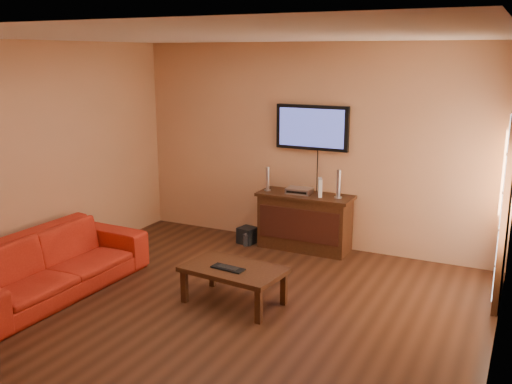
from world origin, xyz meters
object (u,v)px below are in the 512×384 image
Objects in this scene: coffee_table at (234,272)px; av_receiver at (299,191)px; game_console at (320,187)px; speaker_right at (338,185)px; keyboard at (228,268)px; speaker_left at (268,180)px; subwoofer at (247,235)px; television at (312,128)px; bottle at (245,240)px; media_console at (305,222)px; sofa at (50,255)px.

av_receiver reaches higher than coffee_table.
av_receiver is at bearing 151.33° from game_console.
keyboard is at bearing -104.23° from speaker_right.
speaker_left is 0.84m from subwoofer.
speaker_right reaches higher than speaker_left.
television is 5.32× the size of bottle.
av_receiver reaches higher than keyboard.
game_console is at bearing -45.60° from television.
speaker_right is 0.55m from av_receiver.
television is at bearing 89.15° from coffee_table.
coffee_table is at bearing 64.98° from keyboard.
speaker_right is at bearing 13.12° from bottle.
television reaches higher than subwoofer.
bottle is at bearing -148.04° from television.
speaker_left is at bearing 32.51° from subwoofer.
speaker_left reaches higher than coffee_table.
media_console is 0.56× the size of sofa.
subwoofer is at bearing 111.32° from keyboard.
subwoofer is at bearing -173.72° from speaker_right.
speaker_right reaches higher than av_receiver.
television is 3.08× the size of av_receiver.
coffee_table is at bearing -69.79° from sofa.
subwoofer is 0.61× the size of keyboard.
sofa is at bearing -162.73° from keyboard.
media_console is 5.67× the size of subwoofer.
bottle is (-0.72, 1.66, -0.26)m from coffee_table.
media_console is 3.91× the size of speaker_left.
game_console is (0.21, -0.01, 0.49)m from media_console.
bottle is (-0.75, -0.47, -1.52)m from television.
av_receiver is at bearing 5.61° from speaker_left.
speaker_left is at bearing 48.62° from bottle.
television reaches higher than av_receiver.
sofa is at bearing -126.88° from media_console.
speaker_right is 1.48m from bottle.
speaker_left reaches higher than media_console.
game_console is at bearing 1.00° from speaker_left.
television reaches higher than coffee_table.
sofa is 7.01× the size of speaker_left.
sofa is at bearing -118.71° from speaker_left.
media_console is 5.38× the size of game_console.
keyboard is (1.87, 0.58, -0.03)m from sofa.
game_console reaches higher than sofa.
speaker_right reaches higher than keyboard.
coffee_table is 0.10m from keyboard.
keyboard is at bearing -68.33° from bottle.
coffee_table reaches higher than bottle.
speaker_right is 0.25m from game_console.
sofa reaches higher than bottle.
coffee_table is 0.48× the size of sofa.
game_console reaches higher than subwoofer.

